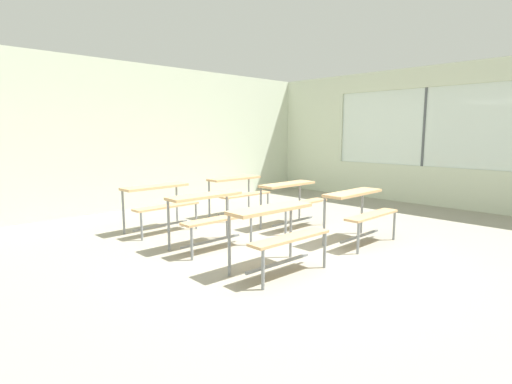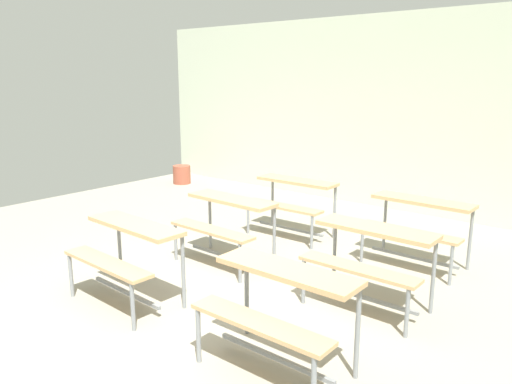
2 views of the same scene
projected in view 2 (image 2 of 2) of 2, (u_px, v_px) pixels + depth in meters
The scene contains 9 objects.
ground at pixel (190, 310), 4.59m from camera, with size 10.00×9.00×0.05m, color gray.
wall_back at pixel (404, 114), 7.63m from camera, with size 10.00×0.12×3.00m, color beige.
desk_bench_r0c0 at pixel (126, 244), 4.59m from camera, with size 1.12×0.63×0.74m.
desk_bench_r0c1 at pixel (278, 296), 3.51m from camera, with size 1.10×0.60×0.74m.
desk_bench_r1c0 at pixel (225, 215), 5.55m from camera, with size 1.11×0.61×0.74m.
desk_bench_r1c1 at pixel (370, 249), 4.47m from camera, with size 1.10×0.60×0.74m.
desk_bench_r2c0 at pixel (292, 194), 6.54m from camera, with size 1.11×0.62×0.74m.
desk_bench_r2c1 at pixel (418, 217), 5.49m from camera, with size 1.11×0.60×0.74m.
trash_bin at pixel (182, 175), 9.84m from camera, with size 0.34×0.34×0.35m, color #9E4C38.
Camera 2 is at (3.16, -2.87, 2.07)m, focal length 35.10 mm.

